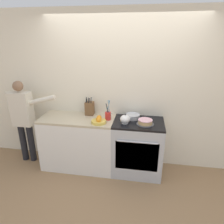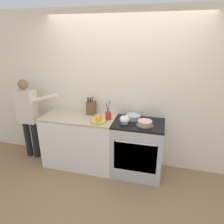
# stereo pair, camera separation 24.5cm
# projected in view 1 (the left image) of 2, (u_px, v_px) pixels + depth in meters

# --- Properties ---
(ground_plane) EXTENTS (16.00, 16.00, 0.00)m
(ground_plane) POSITION_uv_depth(u_px,v_px,m) (116.00, 179.00, 3.23)
(ground_plane) COLOR #93704C
(wall_back) EXTENTS (8.00, 0.04, 2.60)m
(wall_back) POSITION_uv_depth(u_px,v_px,m) (122.00, 92.00, 3.34)
(wall_back) COLOR silver
(wall_back) RESTS_ON ground_plane
(counter_cabinet) EXTENTS (1.22, 0.59, 0.91)m
(counter_cabinet) POSITION_uv_depth(u_px,v_px,m) (79.00, 142.00, 3.45)
(counter_cabinet) COLOR white
(counter_cabinet) RESTS_ON ground_plane
(stove_range) EXTENTS (0.79, 0.62, 0.91)m
(stove_range) POSITION_uv_depth(u_px,v_px,m) (137.00, 147.00, 3.29)
(stove_range) COLOR #B7BABF
(stove_range) RESTS_ON ground_plane
(layer_cake) EXTENTS (0.26, 0.26, 0.08)m
(layer_cake) POSITION_uv_depth(u_px,v_px,m) (145.00, 122.00, 3.04)
(layer_cake) COLOR #4C4C51
(layer_cake) RESTS_ON stove_range
(tea_kettle) EXTENTS (0.19, 0.15, 0.16)m
(tea_kettle) POSITION_uv_depth(u_px,v_px,m) (125.00, 119.00, 3.07)
(tea_kettle) COLOR white
(tea_kettle) RESTS_ON stove_range
(mixing_bowl) EXTENTS (0.24, 0.24, 0.08)m
(mixing_bowl) POSITION_uv_depth(u_px,v_px,m) (133.00, 116.00, 3.25)
(mixing_bowl) COLOR #B7BABF
(mixing_bowl) RESTS_ON stove_range
(knife_block) EXTENTS (0.14, 0.14, 0.32)m
(knife_block) POSITION_uv_depth(u_px,v_px,m) (90.00, 108.00, 3.39)
(knife_block) COLOR brown
(knife_block) RESTS_ON counter_cabinet
(utensil_crock) EXTENTS (0.09, 0.09, 0.34)m
(utensil_crock) POSITION_uv_depth(u_px,v_px,m) (108.00, 115.00, 3.19)
(utensil_crock) COLOR red
(utensil_crock) RESTS_ON counter_cabinet
(fruit_bowl) EXTENTS (0.23, 0.23, 0.10)m
(fruit_bowl) POSITION_uv_depth(u_px,v_px,m) (99.00, 121.00, 3.09)
(fruit_bowl) COLOR gold
(fruit_bowl) RESTS_ON counter_cabinet
(person_baker) EXTENTS (0.89, 0.20, 1.49)m
(person_baker) POSITION_uv_depth(u_px,v_px,m) (23.00, 116.00, 3.46)
(person_baker) COLOR black
(person_baker) RESTS_ON ground_plane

